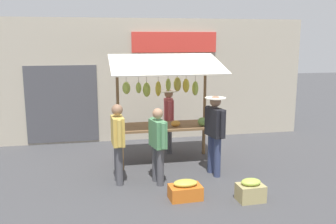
# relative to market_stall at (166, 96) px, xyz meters

# --- Properties ---
(ground_plane) EXTENTS (40.00, 40.00, 0.00)m
(ground_plane) POSITION_rel_market_stall_xyz_m (0.02, 0.05, -1.55)
(ground_plane) COLOR #424244
(street_backdrop) EXTENTS (9.00, 0.30, 3.40)m
(street_backdrop) POSITION_rel_market_stall_xyz_m (0.06, -2.14, 0.15)
(street_backdrop) COLOR #B2A893
(street_backdrop) RESTS_ON ground
(market_stall) EXTENTS (2.50, 1.46, 2.50)m
(market_stall) POSITION_rel_market_stall_xyz_m (0.00, 0.00, 0.00)
(market_stall) COLOR brown
(market_stall) RESTS_ON ground
(vendor_with_sunhat) EXTENTS (0.42, 0.69, 1.61)m
(vendor_with_sunhat) POSITION_rel_market_stall_xyz_m (-0.21, -0.70, -0.61)
(vendor_with_sunhat) COLOR #4C4C51
(vendor_with_sunhat) RESTS_ON ground
(shopper_with_shopping_bag) EXTENTS (0.31, 0.66, 1.53)m
(shopper_with_shopping_bag) POSITION_rel_market_stall_xyz_m (0.42, 1.34, -0.68)
(shopper_with_shopping_bag) COLOR #4C4C51
(shopper_with_shopping_bag) RESTS_ON ground
(shopper_in_striped_shirt) EXTENTS (0.25, 0.69, 1.61)m
(shopper_in_striped_shirt) POSITION_rel_market_stall_xyz_m (1.19, 1.16, -0.63)
(shopper_in_striped_shirt) COLOR #4C4C51
(shopper_in_striped_shirt) RESTS_ON ground
(shopper_with_ponytail) EXTENTS (0.44, 0.71, 1.70)m
(shopper_with_ponytail) POSITION_rel_market_stall_xyz_m (-0.83, 1.09, -0.54)
(shopper_with_ponytail) COLOR navy
(shopper_with_ponytail) RESTS_ON ground
(produce_crate_near) EXTENTS (0.48, 0.36, 0.41)m
(produce_crate_near) POSITION_rel_market_stall_xyz_m (-1.05, 2.49, -1.36)
(produce_crate_near) COLOR tan
(produce_crate_near) RESTS_ON ground
(produce_crate_side) EXTENTS (0.60, 0.39, 0.36)m
(produce_crate_side) POSITION_rel_market_stall_xyz_m (0.07, 2.19, -1.39)
(produce_crate_side) COLOR #D1661E
(produce_crate_side) RESTS_ON ground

